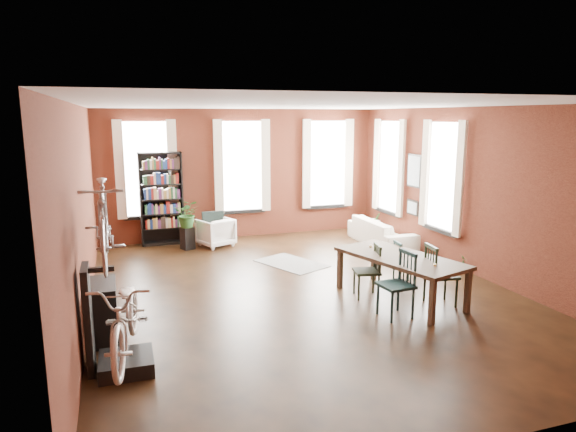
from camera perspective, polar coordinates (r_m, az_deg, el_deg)
name	(u,v)px	position (r m, az deg, el deg)	size (l,w,h in m)	color
room	(305,166)	(9.25, 1.94, 5.53)	(9.00, 9.04, 3.22)	black
dining_table	(400,278)	(8.80, 12.30, -6.74)	(1.00, 2.20, 0.75)	#4C3D2D
dining_chair_a	(396,285)	(8.02, 11.89, -7.50)	(0.47, 0.47, 1.01)	#183435
dining_chair_b	(367,271)	(8.81, 8.73, -6.07)	(0.42, 0.42, 0.90)	#202E1B
dining_chair_c	(441,275)	(8.71, 16.65, -6.30)	(0.46, 0.46, 0.99)	black
dining_chair_d	(405,263)	(9.62, 12.87, -5.10)	(0.37, 0.37, 0.79)	#1B3D3C
bookshelf	(162,199)	(12.49, -13.87, 1.86)	(1.00, 0.32, 2.20)	black
white_armchair	(215,231)	(12.20, -8.07, -1.64)	(0.72, 0.67, 0.74)	white
cream_sofa	(382,228)	(12.43, 10.38, -1.29)	(2.08, 0.61, 0.81)	beige
striped_rug	(291,263)	(10.74, 0.37, -5.28)	(0.89, 1.43, 0.01)	black
bike_trainer	(127,363)	(6.73, -17.50, -15.35)	(0.63, 0.63, 0.18)	black
bike_wall_rack	(88,319)	(6.66, -21.31, -10.64)	(0.16, 0.60, 1.30)	black
console_table	(102,311)	(7.58, -19.97, -9.90)	(0.40, 0.80, 0.80)	black
plant_stand	(187,238)	(12.06, -11.11, -2.42)	(0.26, 0.26, 0.52)	black
plant_by_sofa	(374,231)	(13.37, 9.55, -1.61)	(0.33, 0.59, 0.26)	#2E6327
plant_small	(463,269)	(10.70, 18.83, -5.60)	(0.20, 0.37, 0.13)	#2B6126
bicycle_floor	(124,280)	(6.35, -17.72, -6.77)	(0.67, 1.00, 1.91)	beige
bicycle_hung	(102,195)	(6.27, -19.98, 2.20)	(0.47, 1.00, 1.66)	#A5A8AD
plant_on_stand	(188,217)	(11.93, -11.09, -0.08)	(0.58, 0.64, 0.50)	#2A6026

